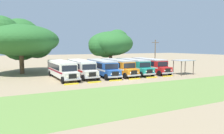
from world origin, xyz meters
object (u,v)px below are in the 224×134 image
parked_bus_slot_3 (117,66)px  parked_bus_slot_4 (132,65)px  broad_shade_tree (110,44)px  waiting_shelter (184,61)px  parked_bus_slot_0 (62,69)px  parked_bus_slot_5 (149,65)px  secondary_tree (20,40)px  utility_pole (155,54)px  parked_bus_slot_1 (81,67)px  parked_bus_slot_2 (102,67)px

parked_bus_slot_3 → parked_bus_slot_4: bearing=91.2°
broad_shade_tree → waiting_shelter: size_ratio=3.02×
parked_bus_slot_0 → parked_bus_slot_5: size_ratio=1.01×
parked_bus_slot_3 → secondary_tree: bearing=-123.9°
parked_bus_slot_4 → parked_bus_slot_3: bearing=-86.5°
parked_bus_slot_3 → parked_bus_slot_5: bearing=88.7°
secondary_tree → utility_pole: size_ratio=2.38×
secondary_tree → utility_pole: secondary_tree is taller
parked_bus_slot_0 → parked_bus_slot_4: size_ratio=1.01×
parked_bus_slot_3 → broad_shade_tree: (2.99, 9.67, 4.29)m
parked_bus_slot_3 → broad_shade_tree: broad_shade_tree is taller
parked_bus_slot_0 → parked_bus_slot_1: (3.43, 0.58, 0.00)m
parked_bus_slot_4 → parked_bus_slot_5: bearing=88.7°
parked_bus_slot_4 → parked_bus_slot_5: size_ratio=1.00×
broad_shade_tree → secondary_tree: bearing=177.7°
parked_bus_slot_1 → secondary_tree: 14.29m
parked_bus_slot_4 → parked_bus_slot_2: bearing=-87.1°
parked_bus_slot_2 → parked_bus_slot_5: bearing=91.3°
parked_bus_slot_4 → utility_pole: (7.07, 2.14, 2.02)m
parked_bus_slot_0 → parked_bus_slot_4: same height
parked_bus_slot_2 → parked_bus_slot_3: bearing=92.2°
parked_bus_slot_1 → parked_bus_slot_4: 10.12m
parked_bus_slot_1 → parked_bus_slot_5: same height
parked_bus_slot_5 → broad_shade_tree: bearing=-156.1°
broad_shade_tree → utility_pole: 10.74m
parked_bus_slot_3 → parked_bus_slot_4: same height
parked_bus_slot_1 → parked_bus_slot_3: size_ratio=1.00×
parked_bus_slot_5 → broad_shade_tree: (-4.10, 9.72, 4.29)m
parked_bus_slot_0 → parked_bus_slot_2: same height
waiting_shelter → parked_bus_slot_1: bearing=161.7°
secondary_tree → utility_pole: bearing=-17.2°
broad_shade_tree → utility_pole: broad_shade_tree is taller
parked_bus_slot_3 → utility_pole: utility_pole is taller
parked_bus_slot_0 → parked_bus_slot_5: (17.26, -0.28, 0.00)m
parked_bus_slot_4 → secondary_tree: (-19.41, 10.31, 4.99)m
parked_bus_slot_3 → secondary_tree: secondary_tree is taller
parked_bus_slot_4 → secondary_tree: bearing=-116.5°
parked_bus_slot_2 → utility_pole: 13.92m
parked_bus_slot_4 → waiting_shelter: 9.53m
parked_bus_slot_5 → utility_pole: bearing=125.8°
parked_bus_slot_3 → broad_shade_tree: size_ratio=1.00×
parked_bus_slot_3 → waiting_shelter: 12.41m
broad_shade_tree → waiting_shelter: bearing=-60.8°
secondary_tree → parked_bus_slot_3: bearing=-33.0°
waiting_shelter → parked_bus_slot_2: bearing=160.5°
utility_pole → secondary_tree: bearing=162.8°
broad_shade_tree → secondary_tree: secondary_tree is taller
parked_bus_slot_0 → utility_pole: 20.80m
parked_bus_slot_5 → waiting_shelter: bearing=40.4°
parked_bus_slot_0 → parked_bus_slot_1: same height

